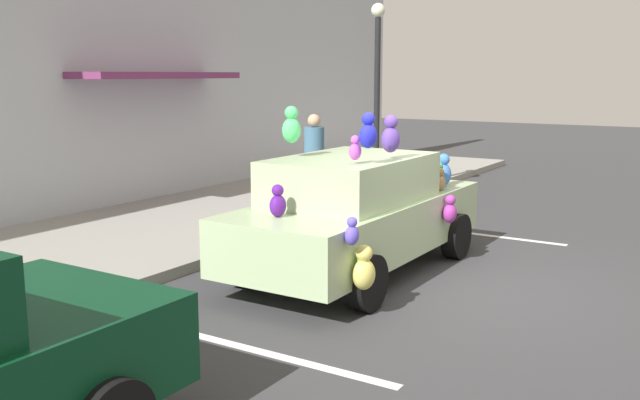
# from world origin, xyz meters

# --- Properties ---
(ground_plane) EXTENTS (60.00, 60.00, 0.00)m
(ground_plane) POSITION_xyz_m (0.00, 0.00, 0.00)
(ground_plane) COLOR #38383A
(sidewalk) EXTENTS (24.00, 4.00, 0.15)m
(sidewalk) POSITION_xyz_m (0.00, 5.00, 0.07)
(sidewalk) COLOR gray
(sidewalk) RESTS_ON ground
(storefront_building) EXTENTS (24.00, 1.25, 6.40)m
(storefront_building) POSITION_xyz_m (0.02, 7.14, 3.19)
(storefront_building) COLOR #B2B7C1
(storefront_building) RESTS_ON ground
(parking_stripe_front) EXTENTS (0.12, 3.60, 0.01)m
(parking_stripe_front) POSITION_xyz_m (3.04, 1.00, 0.00)
(parking_stripe_front) COLOR silver
(parking_stripe_front) RESTS_ON ground
(parking_stripe_rear) EXTENTS (0.12, 3.60, 0.01)m
(parking_stripe_rear) POSITION_xyz_m (-2.79, 1.00, 0.00)
(parking_stripe_rear) COLOR silver
(parking_stripe_rear) RESTS_ON ground
(plush_covered_car) EXTENTS (4.28, 2.01, 2.18)m
(plush_covered_car) POSITION_xyz_m (0.05, 1.20, 0.81)
(plush_covered_car) COLOR #ABC493
(plush_covered_car) RESTS_ON ground
(teddy_bear_on_sidewalk) EXTENTS (0.40, 0.33, 0.76)m
(teddy_bear_on_sidewalk) POSITION_xyz_m (2.28, 3.86, 0.50)
(teddy_bear_on_sidewalk) COLOR pink
(teddy_bear_on_sidewalk) RESTS_ON sidewalk
(street_lamp_post) EXTENTS (0.28, 0.28, 3.81)m
(street_lamp_post) POSITION_xyz_m (4.96, 3.50, 2.49)
(street_lamp_post) COLOR black
(street_lamp_post) RESTS_ON sidewalk
(pedestrian_near_shopfront) EXTENTS (0.38, 0.38, 1.70)m
(pedestrian_near_shopfront) POSITION_xyz_m (3.18, 3.87, 0.93)
(pedestrian_near_shopfront) COLOR #416D8A
(pedestrian_near_shopfront) RESTS_ON sidewalk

